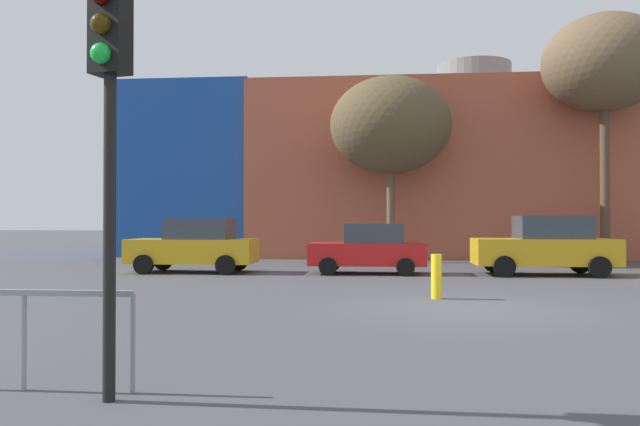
# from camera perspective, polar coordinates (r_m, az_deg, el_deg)

# --- Properties ---
(ground_plane) EXTENTS (200.00, 200.00, 0.00)m
(ground_plane) POSITION_cam_1_polar(r_m,az_deg,el_deg) (13.14, 12.92, -8.30)
(ground_plane) COLOR #47474C
(building_backdrop) EXTENTS (35.91, 13.70, 10.30)m
(building_backdrop) POSITION_cam_1_polar(r_m,az_deg,el_deg) (35.84, 13.64, 3.29)
(building_backdrop) COLOR #B2563D
(building_backdrop) RESTS_ON ground_plane
(parked_car_0) EXTENTS (4.23, 2.07, 1.83)m
(parked_car_0) POSITION_cam_1_polar(r_m,az_deg,el_deg) (21.88, -11.16, -2.87)
(parked_car_0) COLOR gold
(parked_car_0) RESTS_ON ground_plane
(parked_car_1) EXTENTS (3.80, 1.87, 1.65)m
(parked_car_1) POSITION_cam_1_polar(r_m,az_deg,el_deg) (20.97, 4.41, -3.22)
(parked_car_1) COLOR red
(parked_car_1) RESTS_ON ground_plane
(parked_car_2) EXTENTS (4.39, 2.15, 1.90)m
(parked_car_2) POSITION_cam_1_polar(r_m,az_deg,el_deg) (21.62, 19.59, -2.78)
(parked_car_2) COLOR gold
(parked_car_2) RESTS_ON ground_plane
(traffic_light_near_left) EXTENTS (0.41, 0.39, 4.06)m
(traffic_light_near_left) POSITION_cam_1_polar(r_m,az_deg,el_deg) (6.56, -18.42, 10.24)
(traffic_light_near_left) COLOR black
(traffic_light_near_left) RESTS_ON ground_plane
(bare_tree_0) EXTENTS (4.99, 4.99, 10.25)m
(bare_tree_0) POSITION_cam_1_polar(r_m,az_deg,el_deg) (29.28, 24.13, 12.10)
(bare_tree_0) COLOR brown
(bare_tree_0) RESTS_ON ground_plane
(bare_tree_1) EXTENTS (5.11, 5.11, 7.83)m
(bare_tree_1) POSITION_cam_1_polar(r_m,az_deg,el_deg) (27.22, 6.34, 7.80)
(bare_tree_1) COLOR brown
(bare_tree_1) RESTS_ON ground_plane
(bollard_yellow_0) EXTENTS (0.24, 0.24, 0.99)m
(bollard_yellow_0) POSITION_cam_1_polar(r_m,az_deg,el_deg) (14.47, 10.40, -5.62)
(bollard_yellow_0) COLOR yellow
(bollard_yellow_0) RESTS_ON ground_plane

